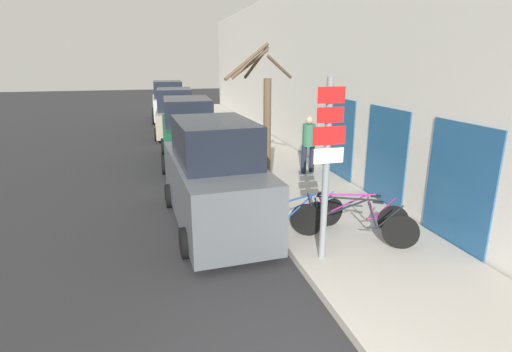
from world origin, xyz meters
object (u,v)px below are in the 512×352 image
bicycle_0 (352,223)px  parked_car_3 (168,103)px  pedestrian_near (309,141)px  street_tree (265,125)px  bicycle_2 (305,217)px  parked_car_2 (175,114)px  signpost (327,164)px  bicycle_1 (355,215)px  parked_car_0 (214,179)px  parked_car_1 (188,134)px

bicycle_0 → parked_car_3: parked_car_3 is taller
pedestrian_near → street_tree: street_tree is taller
bicycle_2 → parked_car_2: 13.32m
signpost → pedestrian_near: signpost is taller
bicycle_0 → bicycle_1: bearing=-0.3°
signpost → parked_car_0: (-1.59, 2.39, -0.83)m
parked_car_3 → parked_car_0: bearing=-88.8°
signpost → parked_car_1: (-1.59, 8.46, -0.86)m
parked_car_2 → parked_car_1: bearing=-86.1°
parked_car_0 → signpost: bearing=-59.3°
bicycle_1 → street_tree: size_ratio=0.51×
pedestrian_near → street_tree: bearing=30.2°
parked_car_0 → pedestrian_near: size_ratio=2.62×
bicycle_0 → parked_car_2: 14.06m
bicycle_0 → parked_car_3: size_ratio=0.48×
parked_car_1 → parked_car_3: bearing=92.5°
bicycle_1 → signpost: bearing=152.3°
parked_car_1 → pedestrian_near: size_ratio=2.67×
pedestrian_near → bicycle_1: bearing=66.9°
parked_car_1 → bicycle_1: bearing=-68.6°
bicycle_2 → pedestrian_near: 4.81m
parked_car_2 → street_tree: size_ratio=1.22×
bicycle_1 → parked_car_3: size_ratio=0.46×
parked_car_0 → parked_car_2: (-0.07, 11.92, -0.07)m
bicycle_1 → parked_car_1: bearing=43.3°
signpost → street_tree: 3.65m
parked_car_3 → street_tree: size_ratio=1.12×
signpost → parked_car_3: 19.62m
bicycle_2 → parked_car_1: bearing=-4.7°
signpost → bicycle_2: (0.10, 1.12, -1.42)m
parked_car_0 → bicycle_2: bearing=-39.8°
parked_car_2 → parked_car_3: (-0.08, 5.21, 0.06)m
parked_car_3 → parked_car_2: bearing=-88.5°
parked_car_0 → parked_car_2: size_ratio=1.00×
bicycle_0 → parked_car_1: bearing=50.9°
signpost → bicycle_1: bearing=38.7°
bicycle_0 → parked_car_3: (-2.58, 19.04, 0.54)m
signpost → parked_car_0: 2.99m
parked_car_0 → street_tree: size_ratio=1.21×
bicycle_0 → pedestrian_near: bearing=21.8°
bicycle_0 → parked_car_3: 19.22m
bicycle_2 → parked_car_3: size_ratio=0.46×
bicycle_0 → parked_car_0: parked_car_0 is taller
bicycle_1 → bicycle_2: size_ratio=0.99×
bicycle_2 → parked_car_0: bearing=35.5°
parked_car_0 → pedestrian_near: (3.52, 3.12, 0.10)m
pedestrian_near → bicycle_2: bearing=54.2°
signpost → parked_car_0: signpost is taller
signpost → bicycle_1: 2.01m
bicycle_2 → street_tree: bearing=-14.2°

